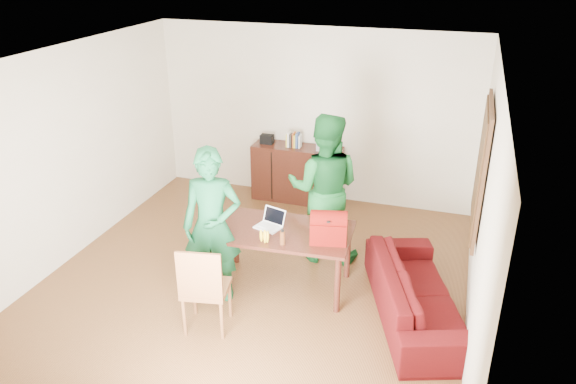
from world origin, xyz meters
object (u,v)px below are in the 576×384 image
(table, at_px, (283,237))
(person_near, at_px, (212,226))
(chair, at_px, (207,303))
(bottle, at_px, (283,237))
(sofa, at_px, (417,293))
(person_far, at_px, (324,188))
(red_bag, at_px, (328,230))
(laptop, at_px, (268,225))

(table, distance_m, person_near, 0.85)
(chair, xyz_separation_m, bottle, (0.62, 0.70, 0.54))
(person_near, relative_size, sofa, 0.89)
(person_far, bearing_deg, bottle, 74.41)
(person_far, distance_m, bottle, 1.16)
(chair, distance_m, person_far, 2.11)
(chair, xyz_separation_m, person_near, (-0.16, 0.58, 0.62))
(table, bearing_deg, person_far, 67.71)
(person_near, relative_size, bottle, 10.12)
(table, xyz_separation_m, bottle, (0.10, -0.31, 0.18))
(chair, relative_size, red_bag, 2.55)
(table, relative_size, sofa, 0.80)
(table, relative_size, red_bag, 4.11)
(table, distance_m, chair, 1.19)
(person_near, bearing_deg, table, 18.89)
(laptop, bearing_deg, bottle, -30.56)
(person_far, bearing_deg, person_near, 45.90)
(chair, relative_size, bottle, 5.68)
(sofa, bearing_deg, table, 65.63)
(table, relative_size, laptop, 4.88)
(table, bearing_deg, bottle, -75.61)
(bottle, bearing_deg, chair, -131.56)
(chair, xyz_separation_m, person_far, (0.80, 1.84, 0.68))
(table, xyz_separation_m, sofa, (1.59, -0.13, -0.36))
(chair, relative_size, sofa, 0.50)
(red_bag, bearing_deg, chair, -152.28)
(chair, distance_m, sofa, 2.29)
(chair, height_order, sofa, chair)
(table, height_order, sofa, table)
(person_far, bearing_deg, chair, 59.76)
(person_far, distance_m, laptop, 0.96)
(chair, bearing_deg, red_bag, 29.45)
(sofa, bearing_deg, laptop, 66.19)
(person_near, height_order, sofa, person_near)
(laptop, distance_m, red_bag, 0.77)
(person_far, height_order, bottle, person_far)
(chair, bearing_deg, table, 52.43)
(table, distance_m, laptop, 0.23)
(table, distance_m, red_bag, 0.63)
(person_near, bearing_deg, person_far, 38.85)
(red_bag, bearing_deg, person_near, -177.21)
(person_far, bearing_deg, sofa, 137.18)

